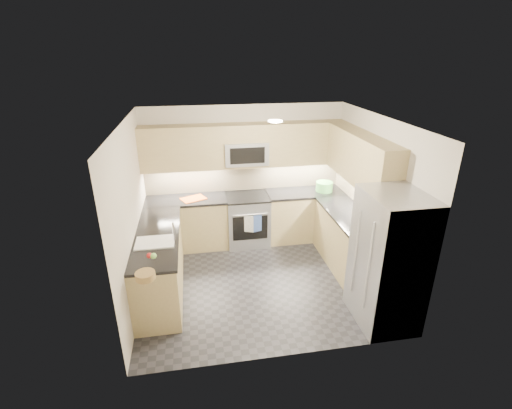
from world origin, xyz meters
The scene contains 36 objects.
floor centered at (0.00, 0.00, 0.00)m, with size 3.60×3.20×0.00m, color black.
ceiling centered at (0.00, 0.00, 2.50)m, with size 3.60×3.20×0.02m, color beige.
wall_back centered at (0.00, 1.60, 1.25)m, with size 3.60×0.02×2.50m, color beige.
wall_front centered at (0.00, -1.60, 1.25)m, with size 3.60×0.02×2.50m, color beige.
wall_left centered at (-1.80, 0.00, 1.25)m, with size 0.02×3.20×2.50m, color beige.
wall_right centered at (1.80, 0.00, 1.25)m, with size 0.02×3.20×2.50m, color beige.
base_cab_back_left centered at (-1.09, 1.30, 0.45)m, with size 1.42×0.60×0.90m, color tan.
base_cab_back_right centered at (1.09, 1.30, 0.45)m, with size 1.42×0.60×0.90m, color tan.
base_cab_right centered at (1.50, 0.15, 0.45)m, with size 0.60×1.70×0.90m, color tan.
base_cab_peninsula centered at (-1.50, 0.00, 0.45)m, with size 0.60×2.00×0.90m, color tan.
countertop_back_left centered at (-1.09, 1.30, 0.92)m, with size 1.42×0.63×0.04m, color black.
countertop_back_right centered at (1.09, 1.30, 0.92)m, with size 1.42×0.63×0.04m, color black.
countertop_right centered at (1.50, 0.15, 0.92)m, with size 0.63×1.70×0.04m, color black.
countertop_peninsula centered at (-1.50, 0.00, 0.92)m, with size 0.63×2.00×0.04m, color black.
upper_cab_back centered at (0.00, 1.43, 1.83)m, with size 3.60×0.35×0.75m, color tan.
upper_cab_right centered at (1.62, 0.28, 1.83)m, with size 0.35×1.95×0.75m, color tan.
backsplash_back centered at (0.00, 1.60, 1.20)m, with size 3.60×0.01×0.51m, color tan.
backsplash_right centered at (1.80, 0.45, 1.20)m, with size 0.01×2.30×0.51m, color tan.
gas_range centered at (0.00, 1.28, 0.46)m, with size 0.76×0.65×0.91m, color #95979C.
range_cooktop centered at (0.00, 1.28, 0.92)m, with size 0.76×0.65×0.03m, color black.
oven_door_glass centered at (0.00, 0.95, 0.45)m, with size 0.62×0.02×0.45m, color black.
oven_handle centered at (0.00, 0.93, 0.72)m, with size 0.02×0.02×0.60m, color #B2B5BA.
microwave centered at (0.00, 1.40, 1.70)m, with size 0.76×0.40×0.40m, color #9A9DA1.
microwave_door centered at (0.00, 1.20, 1.70)m, with size 0.60×0.01×0.28m, color black.
refrigerator centered at (1.45, -1.15, 0.90)m, with size 0.70×0.90×1.80m, color #9EA0A6.
fridge_handle_left centered at (1.08, -1.33, 0.95)m, with size 0.02×0.02×1.20m, color #B2B5BA.
fridge_handle_right centered at (1.08, -0.97, 0.95)m, with size 0.02×0.02×1.20m, color #B2B5BA.
sink_basin centered at (-1.50, -0.25, 0.88)m, with size 0.52×0.38×0.16m, color white.
faucet centered at (-1.24, -0.25, 1.08)m, with size 0.03×0.03×0.28m, color silver.
utensil_bowl centered at (1.44, 1.26, 1.03)m, with size 0.31×0.31×0.17m, color green.
cutting_board centered at (-0.96, 1.27, 0.95)m, with size 0.41×0.29×0.01m, color #E05715.
fruit_basket centered at (-1.54, -1.11, 0.98)m, with size 0.23×0.23×0.08m, color olive.
fruit_apple centered at (-1.52, -0.79, 1.05)m, with size 0.07×0.07×0.07m, color #A01212.
fruit_pear centered at (-1.47, -0.80, 1.05)m, with size 0.08×0.08×0.08m, color #7CC554.
dish_towel_check centered at (-0.03, 0.91, 0.55)m, with size 0.16×0.01×0.31m, color white.
dish_towel_blue centered at (0.12, 0.91, 0.55)m, with size 0.17×0.01×0.31m, color #324B8B.
Camera 1 is at (-0.91, -4.86, 3.38)m, focal length 26.00 mm.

